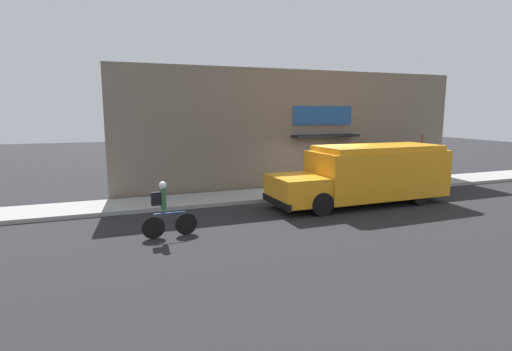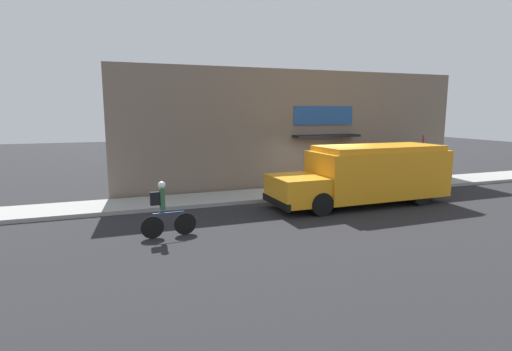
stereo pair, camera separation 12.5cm
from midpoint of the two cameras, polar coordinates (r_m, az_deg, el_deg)
name	(u,v)px [view 1 (the left image)]	position (r m, az deg, el deg)	size (l,w,h in m)	color
ground_plane	(325,197)	(16.31, 9.62, -3.11)	(70.00, 70.00, 0.00)	#232326
sidewalk	(313,191)	(17.17, 7.90, -2.21)	(28.00, 2.05, 0.14)	#999993
storefront	(301,130)	(17.98, 6.23, 6.51)	(16.34, 0.86, 5.23)	#756656
school_bus	(367,174)	(15.38, 15.36, 0.23)	(6.80, 2.64, 2.18)	orange
cyclist	(165,210)	(11.19, -13.17, -4.84)	(1.52, 0.21, 1.56)	black
stop_sign_post	(421,151)	(19.57, 22.39, 3.32)	(0.45, 0.45, 2.29)	slate
trash_bin	(382,175)	(19.07, 17.39, 0.02)	(0.46, 0.46, 0.80)	#2D5138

